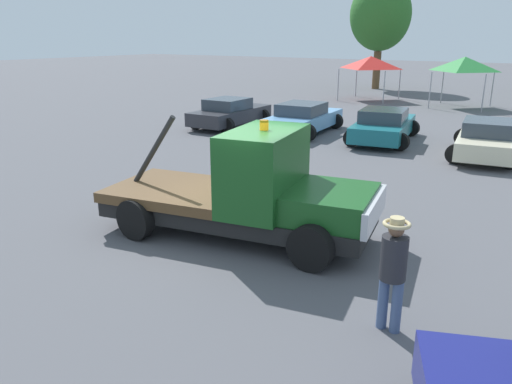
% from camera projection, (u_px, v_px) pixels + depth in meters
% --- Properties ---
extents(ground_plane, '(160.00, 160.00, 0.00)m').
position_uv_depth(ground_plane, '(237.00, 234.00, 10.89)').
color(ground_plane, '#545459').
extents(tow_truck, '(6.13, 3.14, 2.54)m').
position_uv_depth(tow_truck, '(252.00, 193.00, 10.46)').
color(tow_truck, black).
rests_on(tow_truck, ground).
extents(person_near_truck, '(0.39, 0.39, 1.76)m').
position_uv_depth(person_near_truck, '(393.00, 265.00, 7.06)').
color(person_near_truck, '#475B84').
rests_on(person_near_truck, ground).
extents(parked_car_charcoal, '(2.52, 4.59, 1.34)m').
position_uv_depth(parked_car_charcoal, '(230.00, 113.00, 23.54)').
color(parked_car_charcoal, '#2D2D33').
rests_on(parked_car_charcoal, ground).
extents(parked_car_skyblue, '(2.77, 4.97, 1.34)m').
position_uv_depth(parked_car_skyblue, '(303.00, 118.00, 21.99)').
color(parked_car_skyblue, '#669ED1').
rests_on(parked_car_skyblue, ground).
extents(parked_car_teal, '(2.97, 4.92, 1.34)m').
position_uv_depth(parked_car_teal, '(384.00, 126.00, 20.22)').
color(parked_car_teal, '#196670').
rests_on(parked_car_teal, ground).
extents(parked_car_cream, '(2.77, 4.96, 1.34)m').
position_uv_depth(parked_car_cream, '(486.00, 139.00, 17.64)').
color(parked_car_cream, beige).
rests_on(parked_car_cream, ground).
extents(canopy_tent_red, '(3.18, 3.18, 2.85)m').
position_uv_depth(canopy_tent_red, '(371.00, 62.00, 32.78)').
color(canopy_tent_red, '#9E9EA3').
rests_on(canopy_tent_red, ground).
extents(canopy_tent_green, '(3.00, 3.00, 2.95)m').
position_uv_depth(canopy_tent_green, '(465.00, 64.00, 29.29)').
color(canopy_tent_green, '#9E9EA3').
rests_on(canopy_tent_green, ground).
extents(tree_right, '(4.71, 4.71, 8.41)m').
position_uv_depth(tree_right, '(380.00, 15.00, 38.79)').
color(tree_right, brown).
rests_on(tree_right, ground).
extents(traffic_cone, '(0.40, 0.40, 0.55)m').
position_uv_depth(traffic_cone, '(360.00, 200.00, 12.32)').
color(traffic_cone, black).
rests_on(traffic_cone, ground).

